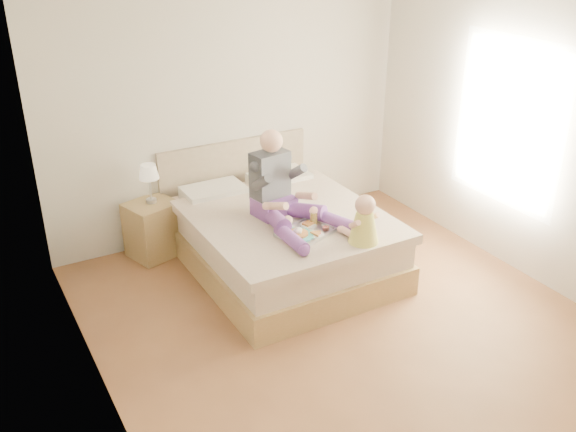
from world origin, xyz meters
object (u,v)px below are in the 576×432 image
bed (278,235)px  baby (363,223)px  adult (282,194)px  tray (305,230)px  nightstand (153,229)px

bed → baby: bearing=-71.9°
baby → adult: bearing=107.3°
bed → adult: (-0.08, -0.22, 0.54)m
adult → bed: bearing=61.4°
adult → tray: (0.03, -0.36, -0.22)m
tray → baby: 0.54m
adult → tray: adult is taller
baby → nightstand: bearing=116.7°
tray → baby: baby is taller
adult → tray: size_ratio=1.94×
bed → tray: bed is taller
nightstand → baby: baby is taller
nightstand → tray: tray is taller
nightstand → tray: size_ratio=1.04×
nightstand → tray: (0.96, -1.38, 0.35)m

